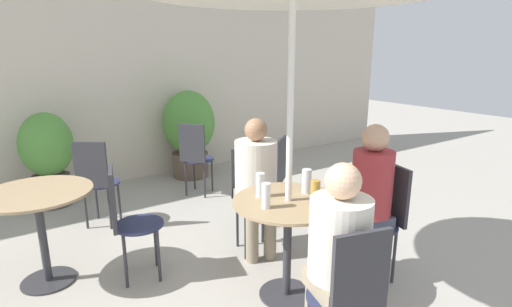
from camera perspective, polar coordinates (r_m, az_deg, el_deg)
storefront_wall at (r=5.62m, az=-19.73°, el=11.15°), size 10.00×0.06×3.00m
cafe_table_near at (r=2.87m, az=4.57°, el=-9.81°), size 0.78×0.78×0.75m
cafe_table_far at (r=3.43m, az=-28.59°, el=-7.36°), size 0.79×0.79×0.75m
bistro_chair_0 at (r=2.26m, az=13.34°, el=-18.49°), size 0.39×0.41×0.92m
bistro_chair_1 at (r=3.27m, az=17.82°, el=-7.96°), size 0.41×0.39×0.92m
bistro_chair_2 at (r=3.58m, az=-0.70°, el=-5.23°), size 0.39×0.41×0.92m
bistro_chair_3 at (r=4.88m, az=-8.68°, el=0.05°), size 0.43×0.43×0.92m
bistro_chair_4 at (r=3.23m, az=-18.13°, el=-8.25°), size 0.41×0.39×0.92m
bistro_chair_5 at (r=4.07m, az=2.48°, el=-2.74°), size 0.43×0.43×0.92m
bistro_chair_6 at (r=4.26m, az=-21.92°, el=-3.05°), size 0.43×0.43×0.92m
seated_person_0 at (r=2.28m, az=11.59°, el=-13.13°), size 0.36×0.38×1.20m
seated_person_1 at (r=3.12m, az=15.99°, el=-5.00°), size 0.35×0.32×1.24m
seated_person_2 at (r=3.39m, az=0.08°, el=-3.32°), size 0.38×0.41×1.22m
beer_glass_0 at (r=2.83m, az=0.62°, el=-4.51°), size 0.06×0.06×0.17m
beer_glass_1 at (r=2.64m, az=1.45°, el=-6.03°), size 0.06×0.06×0.17m
beer_glass_2 at (r=2.67m, az=8.45°, el=-5.74°), size 0.06×0.06×0.19m
beer_glass_3 at (r=2.93m, az=7.24°, el=-3.94°), size 0.07×0.07×0.18m
potted_plant_0 at (r=5.11m, az=-27.64°, el=-0.07°), size 0.57×0.57×1.09m
potted_plant_1 at (r=5.65m, az=-9.54°, el=3.46°), size 0.72×0.72×1.22m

